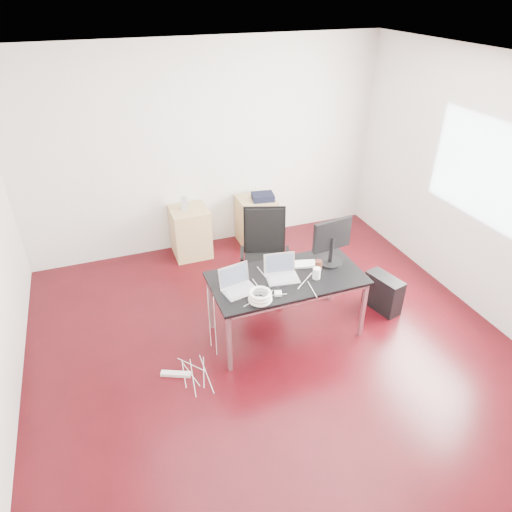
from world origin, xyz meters
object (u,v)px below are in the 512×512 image
object	(u,v)px
filing_cabinet_right	(256,221)
pc_tower	(383,293)
filing_cabinet_left	(190,232)
office_chair	(265,251)
desk	(287,281)

from	to	relation	value
filing_cabinet_right	pc_tower	size ratio (longest dim) A/B	1.56
filing_cabinet_left	pc_tower	size ratio (longest dim) A/B	1.56
pc_tower	filing_cabinet_left	bearing A→B (deg)	118.25
office_chair	filing_cabinet_right	size ratio (longest dim) A/B	1.54
filing_cabinet_left	office_chair	bearing A→B (deg)	-62.81
office_chair	filing_cabinet_left	bearing A→B (deg)	136.33
office_chair	pc_tower	world-z (taller)	office_chair
office_chair	filing_cabinet_left	xyz separation A→B (m)	(-0.63, 1.23, -0.26)
filing_cabinet_right	pc_tower	world-z (taller)	filing_cabinet_right
desk	pc_tower	xyz separation A→B (m)	(1.25, -0.02, -0.46)
pc_tower	office_chair	bearing A→B (deg)	132.68
filing_cabinet_left	filing_cabinet_right	xyz separation A→B (m)	(0.98, 0.00, 0.00)
pc_tower	filing_cabinet_right	bearing A→B (deg)	98.90
office_chair	pc_tower	distance (m)	1.48
filing_cabinet_left	pc_tower	bearing A→B (deg)	-47.88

